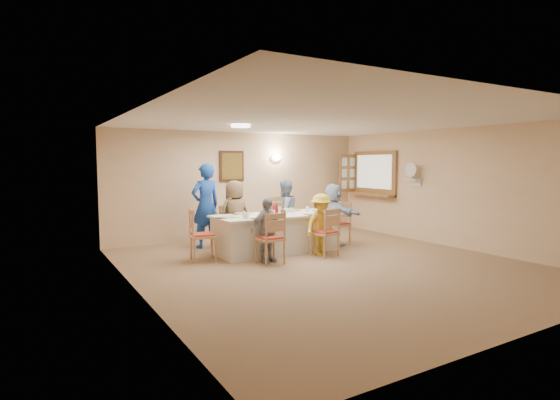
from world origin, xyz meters
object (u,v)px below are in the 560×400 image
serving_hatch (375,174)px  chair_right_end (338,223)px  chair_back_right (282,220)px  chair_front_right (325,232)px  chair_left_end (203,235)px  desk_fan (412,173)px  diner_back_left (235,215)px  diner_front_left (267,230)px  condiment_ketchup (275,208)px  dining_table (277,233)px  caregiver (206,206)px  chair_front_left (270,238)px  diner_back_right (285,212)px  chair_back_left (233,227)px  diner_front_right (321,224)px  diner_right_end (333,214)px

serving_hatch → chair_right_end: (-1.89, -0.91, -1.04)m
chair_back_right → chair_front_right: bearing=-94.4°
chair_left_end → desk_fan: bearing=-84.1°
chair_back_right → chair_right_end: chair_back_right is taller
chair_back_right → chair_right_end: size_ratio=1.12×
diner_back_left → diner_front_left: (0.00, -1.36, -0.13)m
desk_fan → condiment_ketchup: 3.45m
dining_table → caregiver: bearing=132.4°
chair_back_right → chair_left_end: bearing=-164.0°
chair_left_end → chair_right_end: size_ratio=1.04×
chair_front_left → diner_back_right: diner_back_right is taller
diner_back_right → caregiver: bearing=-27.7°
chair_left_end → diner_front_left: 1.17m
chair_back_left → condiment_ketchup: condiment_ketchup is taller
chair_front_left → diner_back_right: bearing=-129.1°
chair_back_left → condiment_ketchup: 1.05m
desk_fan → diner_front_left: bearing=-176.5°
serving_hatch → chair_front_left: 4.50m
diner_front_left → condiment_ketchup: 0.96m
serving_hatch → chair_front_right: 3.47m
caregiver → condiment_ketchup: caregiver is taller
serving_hatch → diner_front_right: serving_hatch is taller
diner_back_right → diner_front_left: 1.82m
chair_back_right → diner_front_left: 1.91m
chair_back_left → caregiver: size_ratio=0.51×
chair_right_end → caregiver: (-2.60, 1.15, 0.42)m
diner_back_left → diner_right_end: diner_back_left is taller
serving_hatch → diner_back_right: size_ratio=1.06×
diner_front_right → caregiver: (-1.65, 1.83, 0.29)m
dining_table → caregiver: caregiver is taller
diner_front_right → chair_right_end: bearing=24.0°
chair_front_right → diner_right_end: bearing=-144.0°
serving_hatch → diner_back_left: serving_hatch is taller
chair_front_left → diner_front_left: diner_front_left is taller
chair_front_right → diner_right_end: size_ratio=0.69×
chair_right_end → diner_front_left: (-2.15, -0.68, 0.12)m
chair_left_end → condiment_ketchup: size_ratio=4.15×
caregiver → chair_front_right: bearing=121.9°
diner_back_left → diner_front_left: 1.37m
chair_back_left → chair_front_right: bearing=-62.7°
dining_table → diner_front_right: 0.93m
chair_back_left → diner_front_left: (0.00, -1.48, 0.14)m
diner_front_right → condiment_ketchup: (-0.63, 0.71, 0.28)m
chair_front_right → diner_back_right: bearing=-98.3°
serving_hatch → diner_back_left: (-4.04, -0.23, -0.79)m
chair_back_left → diner_front_left: 1.49m
chair_right_end → condiment_ketchup: (-1.58, 0.03, 0.41)m
chair_back_left → diner_front_right: (1.20, -1.48, 0.14)m
serving_hatch → diner_front_left: serving_hatch is taller
chair_front_right → diner_right_end: 1.16m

